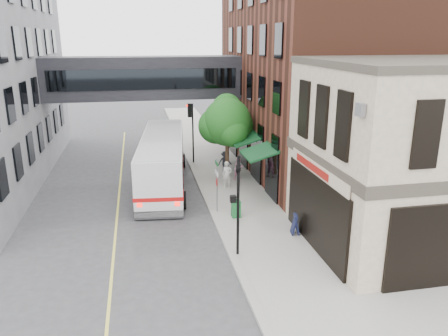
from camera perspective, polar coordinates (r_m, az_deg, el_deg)
name	(u,v)px	position (r m, az deg, el deg)	size (l,w,h in m)	color
ground	(239,281)	(17.96, 1.98, -14.58)	(120.00, 120.00, 0.00)	#38383A
sidewalk_main	(222,173)	(30.87, -0.33, -0.72)	(4.00, 60.00, 0.15)	gray
corner_building	(423,155)	(21.68, 24.56, 1.54)	(10.19, 8.12, 8.45)	tan
brick_building	(328,71)	(32.93, 13.39, 12.20)	(13.76, 18.00, 14.00)	#4A2417
skyway_bridge	(144,78)	(33.05, -10.43, 11.54)	(14.00, 3.18, 3.00)	black
traffic_signal_near	(237,193)	(18.50, 1.77, -3.35)	(0.44, 0.22, 4.60)	black
traffic_signal_far	(191,121)	(32.70, -4.36, 6.11)	(0.53, 0.28, 4.50)	black
street_sign_pole	(217,181)	(23.47, -0.94, -1.65)	(0.08, 0.75, 3.00)	gray
street_tree	(226,122)	(29.23, 0.33, 6.04)	(3.80, 3.20, 5.60)	#382619
lane_marking	(118,201)	(26.64, -13.63, -4.26)	(0.12, 40.00, 0.01)	#D8CC4C
bus	(163,159)	(28.52, -8.02, 1.24)	(3.89, 12.11, 3.20)	silver
pedestrian_a	(227,175)	(27.55, 0.41, -0.88)	(0.62, 0.41, 1.70)	silver
pedestrian_b	(239,168)	(29.13, 1.95, -0.05)	(0.76, 0.59, 1.56)	pink
pedestrian_c	(225,162)	(30.77, 0.10, 0.83)	(0.98, 0.56, 1.51)	black
newspaper_box	(236,209)	(23.21, 1.57, -5.35)	(0.46, 0.41, 0.92)	#155E28
sandwich_board	(295,224)	(21.57, 9.28, -7.25)	(0.35, 0.55, 0.99)	#111533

